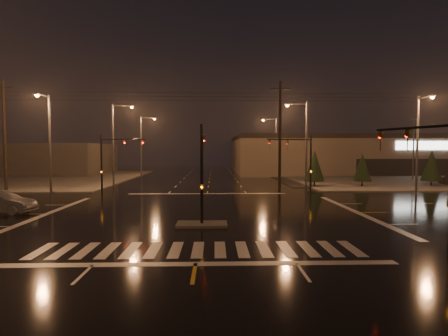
# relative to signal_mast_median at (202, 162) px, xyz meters

# --- Properties ---
(ground) EXTENTS (140.00, 140.00, 0.00)m
(ground) POSITION_rel_signal_mast_median_xyz_m (-0.00, 3.07, -3.75)
(ground) COLOR black
(ground) RESTS_ON ground
(sidewalk_ne) EXTENTS (36.00, 36.00, 0.12)m
(sidewalk_ne) POSITION_rel_signal_mast_median_xyz_m (30.00, 33.07, -3.69)
(sidewalk_ne) COLOR #4D4A45
(sidewalk_ne) RESTS_ON ground
(sidewalk_nw) EXTENTS (36.00, 36.00, 0.12)m
(sidewalk_nw) POSITION_rel_signal_mast_median_xyz_m (-30.00, 33.07, -3.69)
(sidewalk_nw) COLOR #4D4A45
(sidewalk_nw) RESTS_ON ground
(median_island) EXTENTS (3.00, 1.60, 0.15)m
(median_island) POSITION_rel_signal_mast_median_xyz_m (-0.00, -0.93, -3.68)
(median_island) COLOR #4D4A45
(median_island) RESTS_ON ground
(crosswalk) EXTENTS (15.00, 2.60, 0.01)m
(crosswalk) POSITION_rel_signal_mast_median_xyz_m (-0.00, -5.93, -3.75)
(crosswalk) COLOR beige
(crosswalk) RESTS_ON ground
(stop_bar_near) EXTENTS (16.00, 0.50, 0.01)m
(stop_bar_near) POSITION_rel_signal_mast_median_xyz_m (-0.00, -7.93, -3.75)
(stop_bar_near) COLOR beige
(stop_bar_near) RESTS_ON ground
(stop_bar_far) EXTENTS (16.00, 0.50, 0.01)m
(stop_bar_far) POSITION_rel_signal_mast_median_xyz_m (-0.00, 14.07, -3.75)
(stop_bar_far) COLOR beige
(stop_bar_far) RESTS_ON ground
(parking_lot) EXTENTS (50.00, 24.00, 0.08)m
(parking_lot) POSITION_rel_signal_mast_median_xyz_m (35.00, 31.07, -3.71)
(parking_lot) COLOR black
(parking_lot) RESTS_ON ground
(retail_building) EXTENTS (60.20, 28.30, 7.20)m
(retail_building) POSITION_rel_signal_mast_median_xyz_m (35.00, 49.06, 0.09)
(retail_building) COLOR #6E5C4E
(retail_building) RESTS_ON ground
(commercial_block) EXTENTS (30.00, 18.00, 5.60)m
(commercial_block) POSITION_rel_signal_mast_median_xyz_m (-35.00, 45.07, -0.95)
(commercial_block) COLOR #3A3633
(commercial_block) RESTS_ON ground
(signal_mast_median) EXTENTS (0.25, 4.59, 6.00)m
(signal_mast_median) POSITION_rel_signal_mast_median_xyz_m (0.00, 0.00, 0.00)
(signal_mast_median) COLOR black
(signal_mast_median) RESTS_ON ground
(signal_mast_ne) EXTENTS (4.84, 1.86, 6.00)m
(signal_mast_ne) POSITION_rel_signal_mast_median_xyz_m (9.50, 13.21, 0.04)
(signal_mast_ne) COLOR black
(signal_mast_ne) RESTS_ON ground
(signal_mast_nw) EXTENTS (4.84, 1.86, 6.00)m
(signal_mast_nw) POSITION_rel_signal_mast_median_xyz_m (-9.50, 13.21, 0.04)
(signal_mast_nw) COLOR black
(signal_mast_nw) RESTS_ON ground
(signal_mast_se) EXTENTS (1.55, 3.87, 6.00)m
(signal_mast_se) POSITION_rel_signal_mast_median_xyz_m (10.23, -6.68, -0.04)
(signal_mast_se) COLOR black
(signal_mast_se) RESTS_ON ground
(streetlight_1) EXTENTS (2.77, 0.32, 10.00)m
(streetlight_1) POSITION_rel_signal_mast_median_xyz_m (-11.18, 21.07, 2.05)
(streetlight_1) COLOR #38383A
(streetlight_1) RESTS_ON ground
(streetlight_2) EXTENTS (2.77, 0.32, 10.00)m
(streetlight_2) POSITION_rel_signal_mast_median_xyz_m (-11.18, 37.07, 2.05)
(streetlight_2) COLOR #38383A
(streetlight_2) RESTS_ON ground
(streetlight_3) EXTENTS (2.77, 0.32, 10.00)m
(streetlight_3) POSITION_rel_signal_mast_median_xyz_m (11.18, 19.07, 2.05)
(streetlight_3) COLOR #38383A
(streetlight_3) RESTS_ON ground
(streetlight_4) EXTENTS (2.77, 0.32, 10.00)m
(streetlight_4) POSITION_rel_signal_mast_median_xyz_m (11.18, 39.07, 2.05)
(streetlight_4) COLOR #38383A
(streetlight_4) RESTS_ON ground
(streetlight_5) EXTENTS (0.32, 2.77, 10.00)m
(streetlight_5) POSITION_rel_signal_mast_median_xyz_m (-16.00, 14.26, 2.05)
(streetlight_5) COLOR #38383A
(streetlight_5) RESTS_ON ground
(streetlight_6) EXTENTS (0.32, 2.77, 10.00)m
(streetlight_6) POSITION_rel_signal_mast_median_xyz_m (22.00, 14.26, 2.05)
(streetlight_6) COLOR #38383A
(streetlight_6) RESTS_ON ground
(utility_pole_0) EXTENTS (2.20, 0.32, 12.00)m
(utility_pole_0) POSITION_rel_signal_mast_median_xyz_m (-22.00, 17.07, 2.38)
(utility_pole_0) COLOR black
(utility_pole_0) RESTS_ON ground
(utility_pole_1) EXTENTS (2.20, 0.32, 12.00)m
(utility_pole_1) POSITION_rel_signal_mast_median_xyz_m (8.00, 17.07, 2.38)
(utility_pole_1) COLOR black
(utility_pole_1) RESTS_ON ground
(conifer_0) EXTENTS (2.38, 2.38, 4.43)m
(conifer_0) POSITION_rel_signal_mast_median_xyz_m (12.87, 20.42, -1.19)
(conifer_0) COLOR black
(conifer_0) RESTS_ON ground
(conifer_1) EXTENTS (2.12, 2.12, 4.02)m
(conifer_1) POSITION_rel_signal_mast_median_xyz_m (18.71, 20.33, -1.39)
(conifer_1) COLOR black
(conifer_1) RESTS_ON ground
(conifer_2) EXTENTS (2.40, 2.40, 4.45)m
(conifer_2) POSITION_rel_signal_mast_median_xyz_m (27.27, 20.37, -1.18)
(conifer_2) COLOR black
(conifer_2) RESTS_ON ground
(car_crossing) EXTENTS (4.71, 2.00, 1.51)m
(car_crossing) POSITION_rel_signal_mast_median_xyz_m (-14.29, 3.36, -3.00)
(car_crossing) COLOR #5A5D62
(car_crossing) RESTS_ON ground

